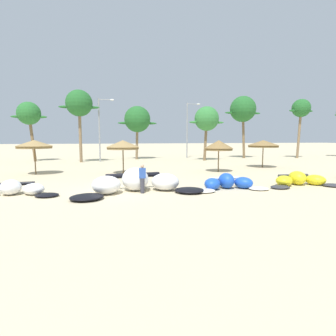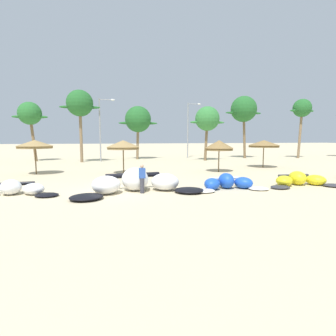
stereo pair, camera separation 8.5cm
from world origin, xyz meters
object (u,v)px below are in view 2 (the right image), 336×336
at_px(kite_center, 228,183).
at_px(palm_right_of_gap, 244,110).
at_px(palm_center_right, 207,119).
at_px(lamppost_west_center, 189,127).
at_px(palm_center_left, 138,120).
at_px(kite_right_of_center, 300,180).
at_px(beach_umbrella_middle, 123,145).
at_px(kite_left, 10,190).
at_px(person_near_kites, 142,179).
at_px(beach_umbrella_near_van, 35,144).
at_px(palm_left, 30,114).
at_px(palm_left_of_gap, 80,104).
at_px(beach_umbrella_outermost, 264,144).
at_px(kite_left_of_center, 136,183).
at_px(beach_umbrella_near_palms, 219,145).
at_px(palm_right, 302,109).
at_px(lamppost_west, 101,126).

relative_size(kite_center, palm_right_of_gap, 0.51).
height_order(palm_center_right, lamppost_west_center, lamppost_west_center).
height_order(palm_center_left, palm_center_right, palm_center_left).
bearing_deg(kite_right_of_center, beach_umbrella_middle, 143.19).
bearing_deg(kite_left, person_near_kites, -6.50).
bearing_deg(beach_umbrella_near_van, palm_center_right, 28.84).
distance_m(kite_right_of_center, palm_center_right, 20.46).
relative_size(palm_left, palm_left_of_gap, 0.86).
bearing_deg(palm_left, kite_right_of_center, -46.24).
distance_m(person_near_kites, palm_center_right, 23.44).
height_order(beach_umbrella_near_van, beach_umbrella_outermost, beach_umbrella_near_van).
relative_size(kite_left_of_center, beach_umbrella_near_van, 2.60).
xyz_separation_m(kite_left, lamppost_west_center, (17.12, 24.89, 4.44)).
bearing_deg(beach_umbrella_outermost, palm_right_of_gap, 72.13).
bearing_deg(person_near_kites, beach_umbrella_near_van, 129.26).
distance_m(kite_left, lamppost_west_center, 30.54).
height_order(beach_umbrella_outermost, palm_center_right, palm_center_right).
bearing_deg(lamppost_west_center, palm_right_of_gap, -19.04).
bearing_deg(palm_center_right, palm_left_of_gap, 177.67).
distance_m(beach_umbrella_middle, palm_left_of_gap, 13.96).
xyz_separation_m(kite_left, kite_center, (12.19, -0.63, 0.04)).
distance_m(kite_center, lamppost_west_center, 26.36).
bearing_deg(beach_umbrella_near_palms, palm_center_right, 75.07).
height_order(palm_right, lamppost_west_center, palm_right).
bearing_deg(person_near_kites, beach_umbrella_outermost, 37.50).
bearing_deg(palm_left_of_gap, kite_right_of_center, -52.61).
xyz_separation_m(kite_left_of_center, palm_left, (-11.56, 22.99, 5.58)).
relative_size(kite_center, palm_center_right, 0.65).
relative_size(palm_center_left, palm_right_of_gap, 0.82).
distance_m(kite_left_of_center, beach_umbrella_outermost, 17.42).
distance_m(beach_umbrella_near_palms, palm_left, 25.24).
distance_m(kite_center, beach_umbrella_near_palms, 8.57).
relative_size(kite_left_of_center, palm_left, 1.00).
height_order(kite_left_of_center, lamppost_west_center, lamppost_west_center).
bearing_deg(kite_center, palm_center_right, 73.64).
bearing_deg(kite_left, beach_umbrella_middle, 50.59).
xyz_separation_m(kite_center, beach_umbrella_outermost, (8.58, 10.40, 2.11)).
xyz_separation_m(beach_umbrella_near_van, lamppost_west_center, (18.04, 16.00, 2.22)).
relative_size(kite_center, beach_umbrella_near_palms, 1.65).
bearing_deg(beach_umbrella_near_palms, kite_right_of_center, -72.46).
bearing_deg(palm_right, palm_center_left, 173.23).
relative_size(beach_umbrella_near_van, lamppost_west_center, 0.35).
relative_size(person_near_kites, palm_right, 0.18).
xyz_separation_m(beach_umbrella_near_palms, lamppost_west_center, (2.29, 17.63, 2.35)).
distance_m(kite_left, kite_left_of_center, 6.74).
height_order(beach_umbrella_near_palms, palm_left_of_gap, palm_left_of_gap).
relative_size(palm_left, palm_right_of_gap, 0.83).
distance_m(beach_umbrella_outermost, lamppost_west, 19.81).
height_order(beach_umbrella_outermost, lamppost_west, lamppost_west).
bearing_deg(beach_umbrella_outermost, palm_right, 40.59).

